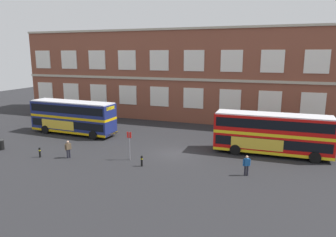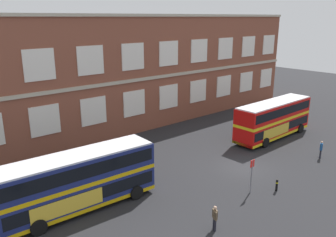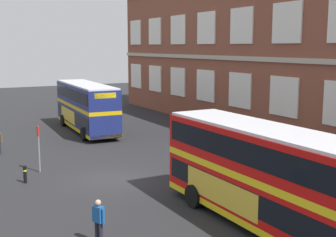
{
  "view_description": "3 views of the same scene",
  "coord_description": "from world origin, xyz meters",
  "px_view_note": "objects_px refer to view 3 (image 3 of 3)",
  "views": [
    {
      "loc": [
        9.47,
        -28.19,
        9.78
      ],
      "look_at": [
        -1.36,
        2.01,
        3.09
      ],
      "focal_mm": 33.39,
      "sensor_mm": 36.0,
      "label": 1
    },
    {
      "loc": [
        -23.74,
        -17.09,
        12.95
      ],
      "look_at": [
        -4.36,
        5.25,
        4.26
      ],
      "focal_mm": 37.08,
      "sensor_mm": 36.0,
      "label": 2
    },
    {
      "loc": [
        22.19,
        -8.54,
        7.19
      ],
      "look_at": [
        -2.24,
        4.69,
        2.69
      ],
      "focal_mm": 47.72,
      "sensor_mm": 36.0,
      "label": 3
    }
  ],
  "objects_px": {
    "waiting_passenger": "(98,220)",
    "safety_bollard_east": "(25,174)",
    "double_decker_near": "(86,106)",
    "double_decker_middle": "(266,176)",
    "bus_stand_flag": "(39,144)"
  },
  "relations": [
    {
      "from": "waiting_passenger",
      "to": "safety_bollard_east",
      "type": "relative_size",
      "value": 1.79
    },
    {
      "from": "bus_stand_flag",
      "to": "safety_bollard_east",
      "type": "relative_size",
      "value": 2.84
    },
    {
      "from": "waiting_passenger",
      "to": "safety_bollard_east",
      "type": "bearing_deg",
      "value": -174.14
    },
    {
      "from": "double_decker_near",
      "to": "bus_stand_flag",
      "type": "bearing_deg",
      "value": -30.41
    },
    {
      "from": "double_decker_middle",
      "to": "waiting_passenger",
      "type": "bearing_deg",
      "value": -104.93
    },
    {
      "from": "waiting_passenger",
      "to": "safety_bollard_east",
      "type": "distance_m",
      "value": 8.98
    },
    {
      "from": "double_decker_middle",
      "to": "safety_bollard_east",
      "type": "distance_m",
      "value": 12.98
    },
    {
      "from": "bus_stand_flag",
      "to": "safety_bollard_east",
      "type": "bearing_deg",
      "value": -33.13
    },
    {
      "from": "double_decker_middle",
      "to": "bus_stand_flag",
      "type": "height_order",
      "value": "double_decker_middle"
    },
    {
      "from": "waiting_passenger",
      "to": "safety_bollard_east",
      "type": "height_order",
      "value": "waiting_passenger"
    },
    {
      "from": "double_decker_middle",
      "to": "double_decker_near",
      "type": "bearing_deg",
      "value": 179.31
    },
    {
      "from": "waiting_passenger",
      "to": "double_decker_middle",
      "type": "bearing_deg",
      "value": 75.07
    },
    {
      "from": "safety_bollard_east",
      "to": "double_decker_near",
      "type": "bearing_deg",
      "value": 149.2
    },
    {
      "from": "double_decker_near",
      "to": "waiting_passenger",
      "type": "bearing_deg",
      "value": -17.1
    },
    {
      "from": "waiting_passenger",
      "to": "double_decker_near",
      "type": "bearing_deg",
      "value": 162.9
    }
  ]
}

